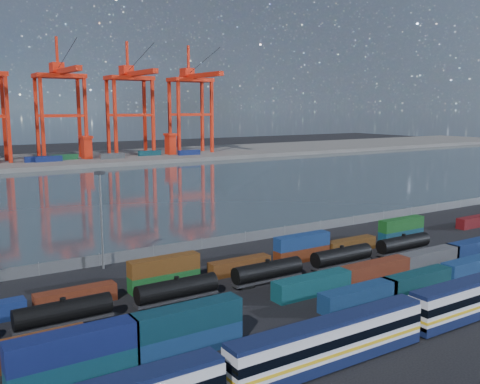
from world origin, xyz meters
TOP-DOWN VIEW (x-y plane):
  - ground at (0.00, 0.00)m, footprint 700.00×700.00m
  - harbor_water at (0.00, 105.00)m, footprint 700.00×700.00m
  - far_quay at (0.00, 210.00)m, footprint 700.00×70.00m
  - passenger_train at (-21.25, -20.60)m, footprint 76.76×3.06m
  - container_row_south at (0.04, -9.70)m, footprint 115.74×2.59m
  - container_row_mid at (-12.19, -2.72)m, footprint 130.47×2.65m
  - container_row_north at (-2.34, 11.55)m, footprint 140.20×2.25m
  - tanker_string at (-18.77, 4.93)m, footprint 89.77×2.64m
  - waterfront_fence at (-0.00, 28.00)m, footprint 160.12×0.12m
  - yard_light_mast at (-30.00, 26.00)m, footprint 1.60×0.40m
  - gantry_cranes at (-7.50, 203.41)m, footprint 198.07×44.29m
  - quay_containers at (-11.00, 195.46)m, footprint 172.58×10.99m
  - straddle_carriers at (-2.50, 200.00)m, footprint 140.00×7.00m

SIDE VIEW (x-z plane):
  - ground at x=0.00m, z-range 0.00..0.00m
  - harbor_water at x=0.00m, z-range 0.01..0.01m
  - far_quay at x=0.00m, z-range 0.00..2.00m
  - waterfront_fence at x=0.00m, z-range -0.10..2.10m
  - container_row_mid at x=-12.19m, z-range 0.00..2.82m
  - container_row_north at x=-2.34m, z-range -0.65..4.15m
  - tanker_string at x=-18.77m, z-range 0.01..3.78m
  - container_row_south at x=0.04m, z-range -0.83..4.69m
  - passenger_train at x=-21.25m, z-range 0.01..5.26m
  - quay_containers at x=-11.00m, z-range 2.00..4.60m
  - straddle_carriers at x=-2.50m, z-range 2.27..13.37m
  - yard_light_mast at x=-30.00m, z-range 1.00..17.60m
  - gantry_cranes at x=-7.50m, z-range 6.78..66.75m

